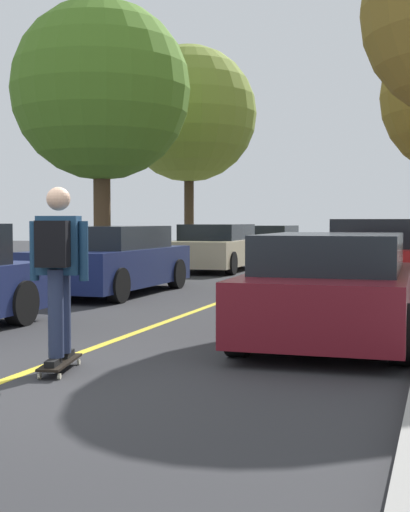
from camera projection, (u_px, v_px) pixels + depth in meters
name	position (u px, v px, depth m)	size (l,w,h in m)	color
ground	(9.00, 379.00, 6.64)	(80.00, 80.00, 0.00)	#2D2D30
center_line	(167.00, 321.00, 10.42)	(0.12, 39.20, 0.01)	gold
parked_car_left_near	(112.00, 260.00, 14.38)	(1.91, 4.33, 1.37)	navy
parked_car_left_far	(217.00, 248.00, 21.07)	(2.01, 4.58, 1.37)	#BCAD89
parked_car_left_farthest	(271.00, 242.00, 27.63)	(1.97, 4.27, 1.29)	#38383D
parked_car_right_nearest	(332.00, 288.00, 8.74)	(2.02, 4.12, 1.32)	maroon
parked_car_right_near	(379.00, 256.00, 14.86)	(1.99, 4.12, 1.51)	maroon
street_tree_left_nearest	(101.00, 91.00, 17.63)	(4.45, 4.45, 6.80)	#4C3823
street_tree_left_near	(189.00, 114.00, 23.68)	(4.51, 4.51, 7.15)	#3D2D1E
fire_hydrant	(54.00, 267.00, 15.13)	(0.20, 0.20, 0.70)	#B2140F
skateboard	(60.00, 363.00, 6.95)	(0.41, 0.87, 0.10)	black
skateboarder	(58.00, 263.00, 6.87)	(0.58, 0.70, 1.70)	black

